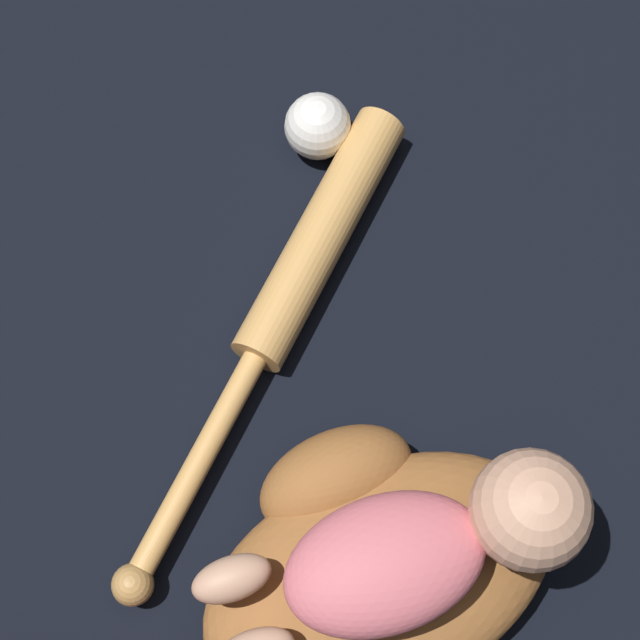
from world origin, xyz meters
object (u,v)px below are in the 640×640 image
object	(u,v)px
baseball_glove	(373,560)
baseball_bat	(296,282)
baby_figure	(434,545)
baseball	(318,126)

from	to	relation	value
baseball_glove	baseball_bat	distance (m)	0.30
baby_figure	baseball_bat	distance (m)	0.34
baseball_glove	baby_figure	distance (m)	0.10
baby_figure	baseball	distance (m)	0.50
baseball_glove	baseball_bat	size ratio (longest dim) A/B	0.73
baby_figure	baseball_glove	bearing A→B (deg)	149.46
baseball_glove	baby_figure	size ratio (longest dim) A/B	1.02
baseball	baby_figure	bearing A→B (deg)	-107.11
baby_figure	baseball_bat	bearing A→B (deg)	83.77
baseball_bat	baseball	size ratio (longest dim) A/B	6.68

